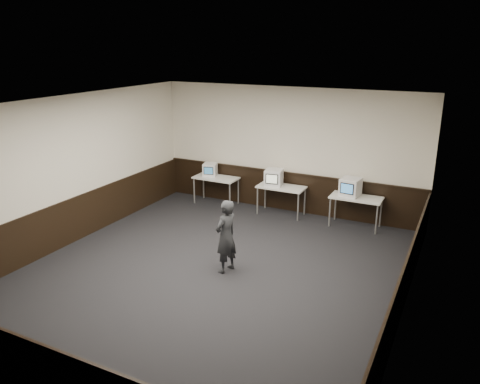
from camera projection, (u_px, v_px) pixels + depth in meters
name	position (u px, v px, depth m)	size (l,w,h in m)	color
floor	(211.00, 273.00, 9.00)	(8.00, 8.00, 0.00)	black
ceiling	(208.00, 105.00, 8.02)	(8.00, 8.00, 0.00)	white
back_wall	(288.00, 150.00, 11.92)	(7.00, 7.00, 0.00)	silver
front_wall	(27.00, 296.00, 5.10)	(7.00, 7.00, 0.00)	silver
left_wall	(68.00, 171.00, 9.99)	(8.00, 8.00, 0.00)	silver
right_wall	(412.00, 226.00, 7.03)	(8.00, 8.00, 0.00)	silver
wainscot_back	(286.00, 192.00, 12.24)	(6.98, 0.04, 1.00)	black
wainscot_front	(41.00, 378.00, 5.45)	(6.98, 0.04, 1.00)	black
wainscot_left	(74.00, 219.00, 10.32)	(0.04, 7.98, 1.00)	black
wainscot_right	(402.00, 291.00, 7.37)	(0.04, 7.98, 1.00)	black
wainscot_rail	(287.00, 173.00, 12.06)	(6.98, 0.06, 0.04)	black
desk_left	(216.00, 180.00, 12.66)	(1.20, 0.60, 0.75)	silver
desk_center	(281.00, 189.00, 11.86)	(1.20, 0.60, 0.75)	silver
desk_right	(356.00, 200.00, 11.06)	(1.20, 0.60, 0.75)	silver
emac_left	(210.00, 170.00, 12.71)	(0.44, 0.46, 0.35)	white
emac_center	(274.00, 177.00, 11.84)	(0.49, 0.51, 0.42)	white
emac_right	(350.00, 187.00, 11.04)	(0.49, 0.51, 0.44)	white
person	(226.00, 236.00, 8.87)	(0.53, 0.35, 1.44)	#222327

